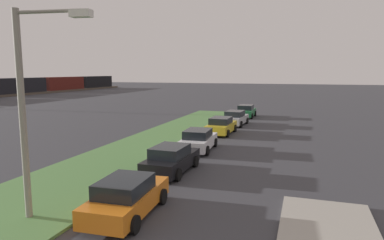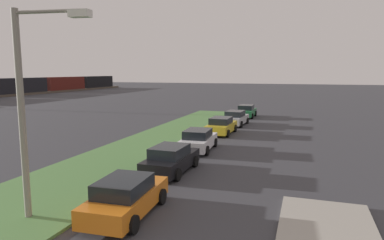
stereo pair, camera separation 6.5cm
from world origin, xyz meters
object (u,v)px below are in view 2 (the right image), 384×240
Objects in this scene: streetlight at (30,100)px; parked_car_green at (246,111)px; parked_car_black at (171,159)px; parked_car_silver at (235,118)px; parked_car_yellow at (221,126)px; parked_car_orange at (126,197)px; parked_car_white at (198,140)px.

parked_car_green is at bearing -4.58° from streetlight.
parked_car_silver is (17.34, -0.08, 0.00)m from parked_car_black.
parked_car_black and parked_car_yellow have the same top height.
parked_car_orange is 5.77m from parked_car_black.
parked_car_silver is at bearing -4.12° from parked_car_white.
parked_car_black and parked_car_green have the same top height.
parked_car_white is 13.29m from streetlight.
parked_car_white is at bearing 2.68° from parked_car_black.
parked_car_yellow is at bearing -3.32° from parked_car_white.
streetlight is at bearing 162.80° from parked_car_black.
parked_car_silver is at bearing -1.84° from parked_car_orange.
parked_car_black is (5.75, 0.49, 0.00)m from parked_car_orange.
parked_car_silver is at bearing 179.96° from parked_car_green.
parked_car_orange and parked_car_green have the same top height.
parked_car_orange is at bearing -63.76° from streetlight.
parked_car_yellow is 0.58× the size of streetlight.
parked_car_orange is 1.01× the size of parked_car_yellow.
parked_car_white is 0.59× the size of streetlight.
parked_car_yellow and parked_car_green have the same top height.
parked_car_black and parked_car_silver have the same top height.
parked_car_yellow is at bearing 179.11° from parked_car_green.
parked_car_orange is at bearing -174.00° from parked_car_black.
parked_car_black is 1.01× the size of parked_car_green.
parked_car_white is at bearing -177.73° from parked_car_silver.
parked_car_orange is 11.19m from parked_car_white.
parked_car_black is 23.81m from parked_car_green.
parked_car_orange is 29.56m from parked_car_green.
parked_car_silver is 24.90m from streetlight.
streetlight reaches higher than parked_car_orange.
streetlight is at bearing 177.62° from parked_car_silver.
streetlight is (-7.16, 2.38, 3.67)m from parked_car_black.
parked_car_silver is (11.92, -0.22, 0.00)m from parked_car_white.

